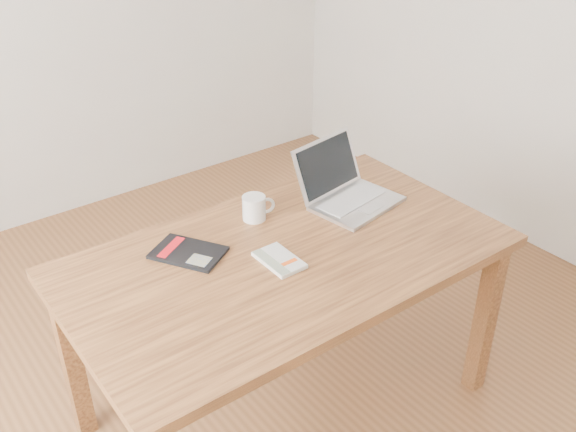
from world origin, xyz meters
TOP-DOWN VIEW (x-y plane):
  - room at (-0.07, 0.00)m, footprint 4.04×4.04m
  - desk at (0.16, -0.09)m, footprint 1.54×0.90m
  - white_guidebook at (0.10, -0.12)m, footprint 0.11×0.18m
  - black_guidebook at (-0.12, 0.11)m, footprint 0.26×0.29m
  - laptop at (0.57, 0.06)m, footprint 0.38×0.37m
  - coffee_mug at (0.20, 0.16)m, footprint 0.13×0.09m

SIDE VIEW (x-z plane):
  - desk at x=0.16m, z-range 0.29..1.04m
  - black_guidebook at x=-0.12m, z-range 0.75..0.76m
  - white_guidebook at x=0.10m, z-range 0.75..0.76m
  - laptop at x=0.57m, z-range 0.69..0.91m
  - coffee_mug at x=0.20m, z-range 0.75..0.85m
  - room at x=-0.07m, z-range 0.01..2.71m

